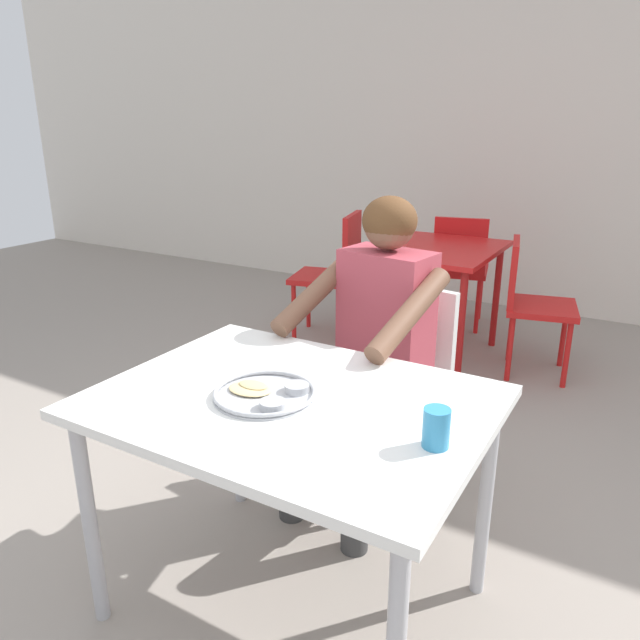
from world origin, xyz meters
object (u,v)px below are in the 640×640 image
table_foreground (292,421)px  chair_red_far (460,264)px  drinking_cup (436,427)px  table_background_red (432,260)px  chair_foreground (399,370)px  chair_red_right (529,297)px  chair_red_left (336,268)px  thali_tray (266,393)px  diner_foreground (373,330)px

table_foreground → chair_red_far: 2.91m
drinking_cup → chair_red_far: drinking_cup is taller
drinking_cup → table_background_red: (-0.85, 2.29, -0.15)m
drinking_cup → chair_red_far: size_ratio=0.12×
chair_foreground → chair_red_right: (0.23, 1.41, -0.01)m
table_foreground → chair_red_left: size_ratio=1.25×
thali_tray → chair_red_left: (-1.02, 2.25, -0.24)m
diner_foreground → chair_red_far: 2.26m
chair_foreground → chair_red_left: bearing=127.8°
table_background_red → chair_red_left: (-0.68, -0.03, -0.13)m
drinking_cup → chair_red_left: chair_red_left is taller
table_foreground → chair_red_far: size_ratio=1.32×
chair_red_right → chair_foreground: bearing=-99.4°
thali_tray → chair_red_right: size_ratio=0.36×
chair_foreground → chair_red_left: size_ratio=0.94×
table_background_red → chair_red_left: size_ratio=1.00×
thali_tray → chair_foreground: bearing=87.9°
thali_tray → chair_foreground: (0.03, 0.90, -0.26)m
table_background_red → chair_red_left: chair_red_left is taller
diner_foreground → chair_red_far: bearing=99.2°
thali_tray → table_foreground: bearing=28.7°
diner_foreground → chair_red_far: size_ratio=1.46×
table_foreground → thali_tray: thali_tray is taller
chair_red_left → diner_foreground: bearing=-56.8°
table_background_red → chair_foreground: bearing=-74.9°
diner_foreground → chair_red_left: 1.89m
diner_foreground → chair_red_left: bearing=123.2°
table_foreground → drinking_cup: 0.47m
chair_red_right → chair_red_left: bearing=-177.5°
table_foreground → chair_red_right: 2.29m
chair_red_right → chair_red_far: chair_red_far is taller
chair_foreground → chair_red_left: 1.71m
table_foreground → drinking_cup: size_ratio=11.01×
thali_tray → chair_red_left: chair_red_left is taller
table_foreground → chair_red_right: (0.20, 2.28, -0.18)m
thali_tray → drinking_cup: bearing=-1.6°
table_foreground → chair_foreground: bearing=92.1°
drinking_cup → thali_tray: bearing=178.4°
table_background_red → chair_red_right: chair_red_right is taller
table_foreground → diner_foreground: diner_foreground is taller
drinking_cup → diner_foreground: size_ratio=0.08×
chair_foreground → chair_red_far: size_ratio=1.00×
diner_foreground → table_foreground: bearing=-85.1°
table_background_red → thali_tray: bearing=-81.5°
chair_red_left → chair_red_far: 0.93m
diner_foreground → thali_tray: bearing=-90.7°
chair_foreground → diner_foreground: diner_foreground is taller
diner_foreground → chair_red_left: size_ratio=1.38×
drinking_cup → chair_foreground: drinking_cup is taller
table_foreground → chair_red_far: bearing=98.2°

